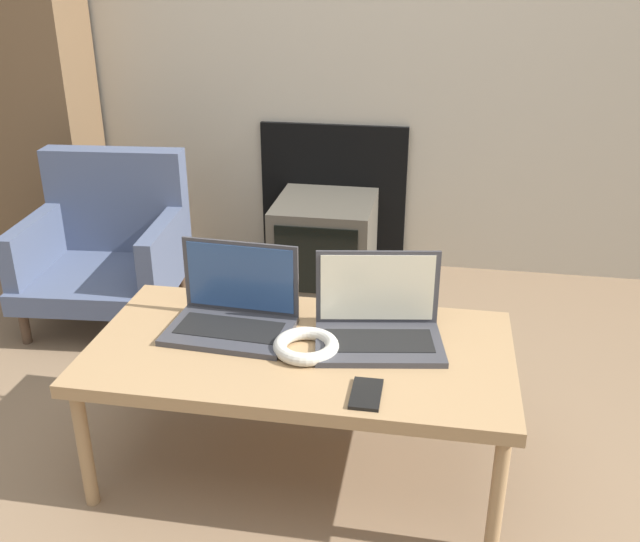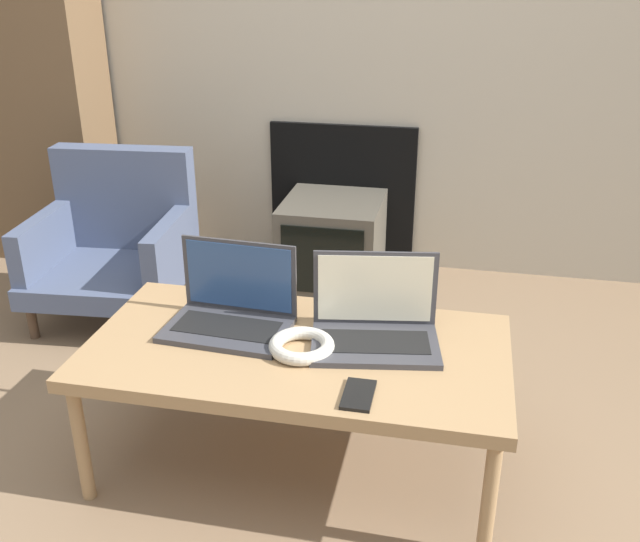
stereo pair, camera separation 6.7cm
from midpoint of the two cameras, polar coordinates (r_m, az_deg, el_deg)
The scene contains 8 objects.
table at distance 1.90m, azimuth -2.58°, elevation -6.85°, with size 1.11×0.58×0.38m.
laptop_left at distance 1.97m, azimuth -7.89°, elevation -3.14°, with size 0.34×0.24×0.23m.
laptop_right at distance 1.89m, azimuth 3.67°, elevation -4.11°, with size 0.36×0.27×0.23m.
headphones at distance 1.85m, azimuth -2.18°, elevation -6.03°, with size 0.17×0.17×0.04m.
phone at distance 1.68m, azimuth 2.56°, elevation -9.81°, with size 0.07×0.13×0.01m.
tv at distance 3.10m, azimuth -0.23°, elevation 2.39°, with size 0.42×0.45×0.37m.
armchair at distance 2.91m, azimuth -17.16°, elevation 2.30°, with size 0.60×0.58×0.63m.
bookshelf at distance 3.55m, azimuth -24.36°, elevation 12.41°, with size 0.74×0.32×1.47m.
Camera 1 is at (0.33, -1.21, 1.32)m, focal length 40.00 mm.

